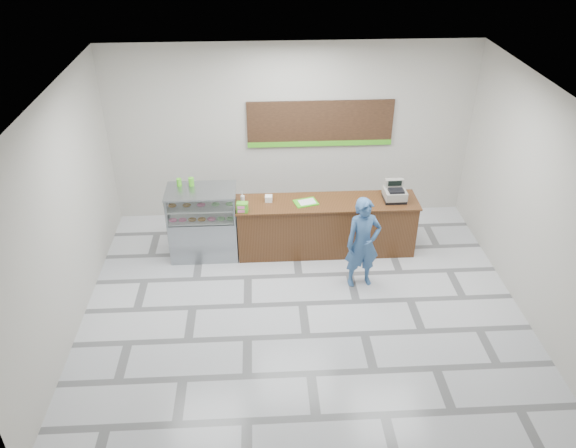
{
  "coord_description": "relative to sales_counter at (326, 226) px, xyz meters",
  "views": [
    {
      "loc": [
        -0.64,
        -7.12,
        5.91
      ],
      "look_at": [
        -0.18,
        0.9,
        0.99
      ],
      "focal_mm": 35.0,
      "sensor_mm": 36.0,
      "label": 1
    }
  ],
  "objects": [
    {
      "name": "green_cup_left",
      "position": [
        -2.6,
        0.18,
        0.88
      ],
      "size": [
        0.09,
        0.09,
        0.14
      ],
      "primitive_type": "cylinder",
      "color": "#4CBB22",
      "rests_on": "display_case"
    },
    {
      "name": "floor",
      "position": [
        -0.55,
        -1.55,
        -0.52
      ],
      "size": [
        7.0,
        7.0,
        0.0
      ],
      "primitive_type": "plane",
      "color": "silver",
      "rests_on": "ground"
    },
    {
      "name": "serving_tray",
      "position": [
        -0.38,
        -0.03,
        0.52
      ],
      "size": [
        0.46,
        0.39,
        0.02
      ],
      "rotation": [
        0.0,
        0.0,
        0.27
      ],
      "color": "#42C71B",
      "rests_on": "sales_counter"
    },
    {
      "name": "back_wall",
      "position": [
        -0.55,
        1.45,
        1.23
      ],
      "size": [
        7.0,
        0.0,
        7.0
      ],
      "primitive_type": "plane",
      "rotation": [
        1.57,
        0.0,
        0.0
      ],
      "color": "beige",
      "rests_on": "floor"
    },
    {
      "name": "green_cup_right",
      "position": [
        -2.39,
        0.18,
        0.89
      ],
      "size": [
        0.1,
        0.1,
        0.15
      ],
      "primitive_type": "cylinder",
      "color": "#4CBB22",
      "rests_on": "display_case"
    },
    {
      "name": "menu_board",
      "position": [
        -0.0,
        1.41,
        1.42
      ],
      "size": [
        2.8,
        0.06,
        0.9
      ],
      "color": "black",
      "rests_on": "back_wall"
    },
    {
      "name": "ceiling",
      "position": [
        -0.55,
        -1.55,
        2.98
      ],
      "size": [
        7.0,
        7.0,
        0.0
      ],
      "primitive_type": "plane",
      "rotation": [
        3.14,
        0.0,
        0.0
      ],
      "color": "silver",
      "rests_on": "back_wall"
    },
    {
      "name": "donut_decal",
      "position": [
        0.56,
        -0.18,
        0.52
      ],
      "size": [
        0.14,
        0.14,
        0.0
      ],
      "primitive_type": "cylinder",
      "color": "pink",
      "rests_on": "sales_counter"
    },
    {
      "name": "napkin_box",
      "position": [
        -1.04,
        0.08,
        0.57
      ],
      "size": [
        0.13,
        0.13,
        0.11
      ],
      "primitive_type": "cube",
      "rotation": [
        0.0,
        0.0,
        -0.07
      ],
      "color": "white",
      "rests_on": "sales_counter"
    },
    {
      "name": "straw_cup",
      "position": [
        -1.5,
        0.1,
        0.57
      ],
      "size": [
        0.07,
        0.07,
        0.11
      ],
      "primitive_type": "cylinder",
      "color": "silver",
      "rests_on": "sales_counter"
    },
    {
      "name": "card_terminal",
      "position": [
        1.31,
        0.05,
        0.53
      ],
      "size": [
        0.12,
        0.18,
        0.04
      ],
      "primitive_type": "cube",
      "rotation": [
        0.0,
        0.0,
        -0.24
      ],
      "color": "black",
      "rests_on": "sales_counter"
    },
    {
      "name": "display_case",
      "position": [
        -2.22,
        -0.0,
        0.16
      ],
      "size": [
        1.22,
        0.72,
        1.33
      ],
      "color": "gray",
      "rests_on": "floor"
    },
    {
      "name": "customer",
      "position": [
        0.48,
        -1.04,
        0.3
      ],
      "size": [
        0.65,
        0.48,
        1.62
      ],
      "primitive_type": "imported",
      "rotation": [
        0.0,
        0.0,
        0.15
      ],
      "color": "#34598B",
      "rests_on": "floor"
    },
    {
      "name": "sales_counter",
      "position": [
        0.0,
        0.0,
        0.0
      ],
      "size": [
        3.26,
        0.76,
        1.03
      ],
      "color": "#593018",
      "rests_on": "floor"
    },
    {
      "name": "promo_box",
      "position": [
        -1.5,
        -0.27,
        0.6
      ],
      "size": [
        0.21,
        0.15,
        0.17
      ],
      "primitive_type": "cube",
      "rotation": [
        0.0,
        0.0,
        -0.09
      ],
      "color": "#4CBB22",
      "rests_on": "sales_counter"
    },
    {
      "name": "cash_register",
      "position": [
        1.21,
        0.01,
        0.65
      ],
      "size": [
        0.39,
        0.4,
        0.36
      ],
      "rotation": [
        0.0,
        0.0,
        0.02
      ],
      "color": "black",
      "rests_on": "sales_counter"
    }
  ]
}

